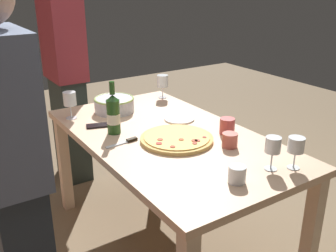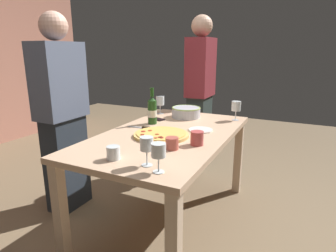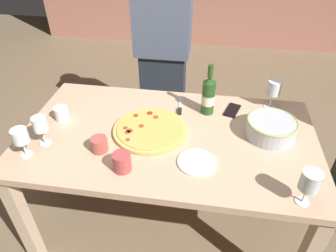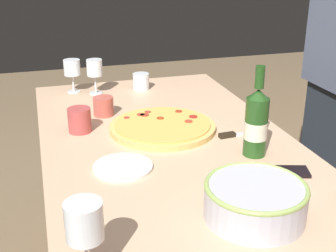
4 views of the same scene
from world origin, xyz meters
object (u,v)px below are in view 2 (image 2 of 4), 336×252
at_px(serving_bowl, 186,112).
at_px(cell_phone, 157,119).
at_px(pizza_knife, 142,127).
at_px(person_guest_left, 200,93).
at_px(wine_glass_by_bottle, 236,107).
at_px(wine_glass_far_left, 158,152).
at_px(wine_glass_far_right, 160,102).
at_px(cup_spare, 113,153).
at_px(wine_glass_near_pizza, 147,145).
at_px(wine_bottle, 152,110).
at_px(cup_amber, 172,143).
at_px(cup_ceramic, 197,138).
at_px(pizza, 161,135).
at_px(dining_table, 168,144).
at_px(person_host, 62,115).
at_px(side_plate, 201,130).

bearing_deg(serving_bowl, cell_phone, 133.62).
xyz_separation_m(serving_bowl, pizza_knife, (-0.51, 0.18, -0.05)).
distance_m(cell_phone, person_guest_left, 0.86).
relative_size(wine_glass_by_bottle, wine_glass_far_left, 1.10).
xyz_separation_m(wine_glass_far_left, wine_glass_far_right, (1.25, 0.64, 0.01)).
bearing_deg(wine_glass_far_right, cup_spare, -165.13).
bearing_deg(wine_glass_near_pizza, serving_bowl, 12.10).
height_order(cup_spare, person_guest_left, person_guest_left).
xyz_separation_m(serving_bowl, wine_bottle, (-0.35, 0.17, 0.06)).
distance_m(serving_bowl, cup_amber, 0.90).
bearing_deg(serving_bowl, wine_bottle, 153.72).
relative_size(wine_glass_far_right, cup_ceramic, 1.89).
bearing_deg(wine_bottle, person_guest_left, -4.13).
distance_m(pizza, cup_ceramic, 0.32).
relative_size(wine_bottle, person_guest_left, 0.18).
bearing_deg(dining_table, cup_spare, 175.71).
bearing_deg(wine_glass_far_left, wine_glass_near_pizza, 62.37).
xyz_separation_m(wine_glass_near_pizza, wine_glass_far_left, (-0.05, -0.10, -0.00)).
bearing_deg(person_host, wine_glass_near_pizza, -33.78).
bearing_deg(wine_glass_far_left, cup_amber, 14.19).
relative_size(wine_glass_by_bottle, person_guest_left, 0.10).
distance_m(pizza, wine_bottle, 0.40).
bearing_deg(wine_bottle, pizza, -141.28).
relative_size(wine_bottle, wine_glass_by_bottle, 1.78).
height_order(wine_glass_far_right, cup_ceramic, wine_glass_far_right).
bearing_deg(cup_amber, cell_phone, 34.78).
bearing_deg(pizza, cell_phone, 31.40).
bearing_deg(person_host, wine_glass_far_left, -34.24).
bearing_deg(cup_spare, side_plate, -17.21).
height_order(dining_table, pizza_knife, pizza_knife).
height_order(pizza, serving_bowl, serving_bowl).
xyz_separation_m(pizza, wine_glass_by_bottle, (0.73, -0.38, 0.11)).
bearing_deg(person_host, cup_ceramic, -10.90).
relative_size(wine_glass_by_bottle, wine_glass_far_right, 0.99).
xyz_separation_m(dining_table, person_guest_left, (1.19, 0.17, 0.23)).
xyz_separation_m(wine_glass_far_right, cup_spare, (-1.20, -0.32, -0.08)).
relative_size(dining_table, pizza, 3.93).
distance_m(wine_glass_far_right, cup_ceramic, 1.00).
distance_m(wine_glass_by_bottle, cup_spare, 1.33).
xyz_separation_m(cup_amber, pizza_knife, (0.35, 0.44, -0.03)).
bearing_deg(person_guest_left, cup_amber, 5.02).
height_order(wine_bottle, cup_ceramic, wine_bottle).
bearing_deg(cup_spare, dining_table, -4.29).
bearing_deg(serving_bowl, person_guest_left, 8.63).
xyz_separation_m(wine_glass_by_bottle, cup_spare, (-1.26, 0.42, -0.08)).
bearing_deg(wine_glass_far_right, cell_phone, -159.31).
relative_size(wine_bottle, cell_phone, 2.14).
height_order(wine_glass_by_bottle, wine_glass_far_left, wine_glass_by_bottle).
bearing_deg(cell_phone, dining_table, -123.59).
height_order(serving_bowl, wine_glass_far_right, wine_glass_far_right).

